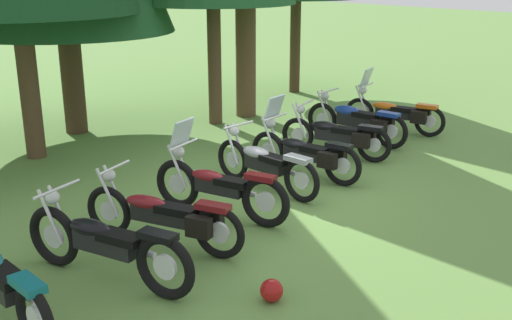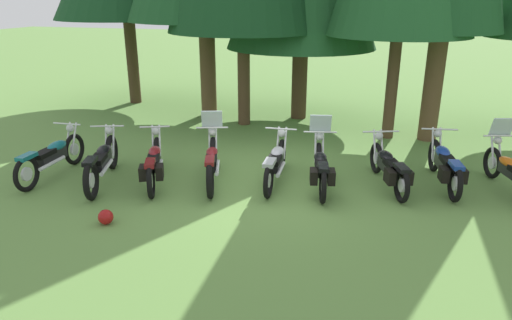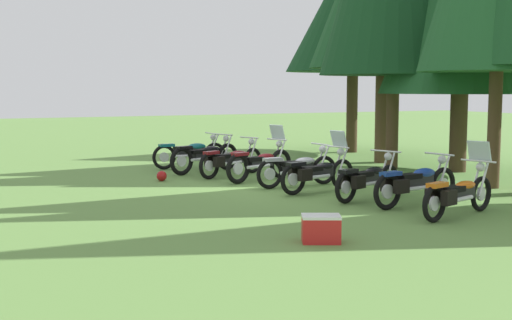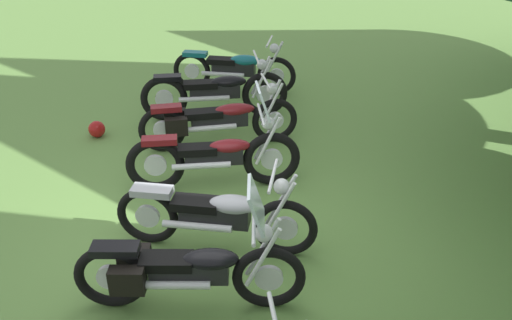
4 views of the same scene
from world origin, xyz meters
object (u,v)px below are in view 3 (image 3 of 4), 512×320
motorcycle_0 (191,152)px  motorcycle_2 (230,160)px  motorcycle_1 (206,156)px  picnic_cooler (321,229)px  motorcycle_6 (367,179)px  motorcycle_7 (415,183)px  motorcycle_4 (298,168)px  motorcycle_3 (261,163)px  pine_tree_0 (354,7)px  motorcycle_8 (458,193)px  motorcycle_5 (317,172)px  dropped_helmet (162,176)px

motorcycle_0 → motorcycle_2: 2.25m
motorcycle_1 → motorcycle_2: (1.02, 0.29, -0.03)m
motorcycle_2 → picnic_cooler: 7.84m
motorcycle_6 → motorcycle_7: (1.07, 0.39, 0.03)m
motorcycle_2 → picnic_cooler: size_ratio=3.17×
motorcycle_4 → motorcycle_6: (2.24, 0.39, -0.01)m
motorcycle_6 → picnic_cooler: (2.98, -2.93, -0.22)m
motorcycle_1 → motorcycle_4: (3.42, 0.99, -0.02)m
motorcycle_3 → motorcycle_7: 4.71m
motorcycle_6 → motorcycle_7: 1.14m
motorcycle_7 → pine_tree_0: 12.18m
motorcycle_4 → motorcycle_8: motorcycle_8 is taller
motorcycle_8 → picnic_cooler: bearing=174.4°
motorcycle_3 → picnic_cooler: (6.48, -2.18, -0.26)m
motorcycle_7 → pine_tree_0: size_ratio=0.31×
motorcycle_0 → motorcycle_5: motorcycle_5 is taller
motorcycle_5 → motorcycle_3: bearing=86.7°
motorcycle_2 → motorcycle_5: size_ratio=1.03×
dropped_helmet → picnic_cooler: bearing=0.5°
motorcycle_5 → pine_tree_0: bearing=39.7°
motorcycle_8 → pine_tree_0: (-11.22, 5.23, 4.70)m
motorcycle_2 → motorcycle_6: motorcycle_2 is taller
motorcycle_4 → dropped_helmet: size_ratio=8.60×
picnic_cooler → dropped_helmet: picnic_cooler is taller
motorcycle_6 → motorcycle_8: size_ratio=0.97×
motorcycle_3 → motorcycle_7: bearing=-94.8°
motorcycle_3 → dropped_helmet: bearing=135.9°
motorcycle_1 → motorcycle_2: motorcycle_1 is taller
picnic_cooler → pine_tree_0: bearing=144.4°
motorcycle_8 → motorcycle_2: bearing=84.7°
motorcycle_0 → motorcycle_2: (2.24, 0.28, -0.02)m
pine_tree_0 → dropped_helmet: (4.34, -8.56, -5.02)m
motorcycle_1 → motorcycle_8: size_ratio=1.07×
motorcycle_4 → motorcycle_6: 2.27m
motorcycle_5 → motorcycle_6: motorcycle_5 is taller
motorcycle_0 → dropped_helmet: (2.31, -1.63, -0.33)m
motorcycle_1 → motorcycle_3: size_ratio=1.07×
motorcycle_0 → picnic_cooler: 9.98m
motorcycle_0 → motorcycle_1: (1.22, -0.01, 0.01)m
motorcycle_2 → pine_tree_0: (-4.26, 6.65, 4.71)m
motorcycle_6 → motorcycle_0: bearing=81.5°
motorcycle_3 → motorcycle_0: bearing=81.5°
motorcycle_3 → picnic_cooler: 6.84m
motorcycle_2 → motorcycle_6: size_ratio=1.05×
picnic_cooler → motorcycle_8: bearing=101.3°
motorcycle_5 → motorcycle_6: bearing=-84.3°
motorcycle_1 → motorcycle_2: size_ratio=1.05×
motorcycle_2 → picnic_cooler: (7.62, -1.85, -0.23)m
motorcycle_3 → motorcycle_6: size_ratio=1.03×
pine_tree_0 → motorcycle_0: bearing=-73.7°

